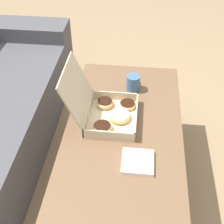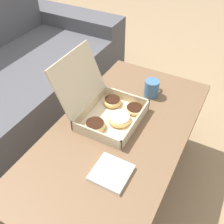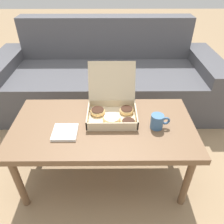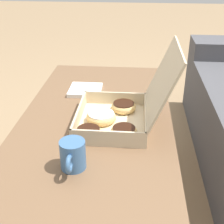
# 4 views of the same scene
# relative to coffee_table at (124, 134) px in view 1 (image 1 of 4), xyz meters

# --- Properties ---
(ground_plane) EXTENTS (12.00, 12.00, 0.00)m
(ground_plane) POSITION_rel_coffee_table_xyz_m (0.00, 0.17, -0.43)
(ground_plane) COLOR #937756
(coffee_table) EXTENTS (1.15, 0.59, 0.48)m
(coffee_table) POSITION_rel_coffee_table_xyz_m (0.00, 0.00, 0.00)
(coffee_table) COLOR brown
(coffee_table) RESTS_ON ground_plane
(pastry_box) EXTENTS (0.32, 0.36, 0.30)m
(pastry_box) POSITION_rel_coffee_table_xyz_m (0.06, 0.10, 0.10)
(pastry_box) COLOR beige
(pastry_box) RESTS_ON coffee_table
(coffee_mug) EXTENTS (0.12, 0.08, 0.09)m
(coffee_mug) POSITION_rel_coffee_table_xyz_m (0.33, -0.03, 0.09)
(coffee_mug) COLOR #3D6693
(coffee_mug) RESTS_ON coffee_table
(napkin_stack) EXTENTS (0.15, 0.15, 0.02)m
(napkin_stack) POSITION_rel_coffee_table_xyz_m (-0.22, -0.08, 0.06)
(napkin_stack) COLOR white
(napkin_stack) RESTS_ON coffee_table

